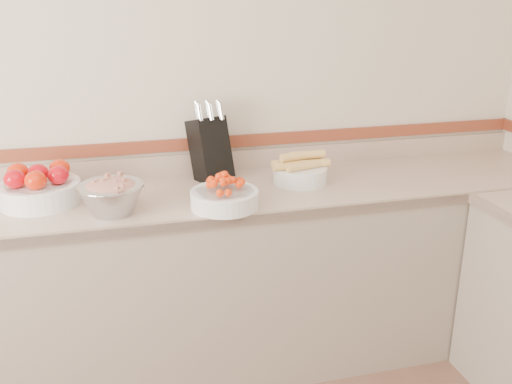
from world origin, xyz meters
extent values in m
plane|color=beige|center=(0.00, 2.00, 1.30)|extent=(4.00, 0.00, 4.00)
cube|color=tan|center=(0.00, 1.68, 0.88)|extent=(4.00, 0.65, 0.04)
cube|color=gray|center=(0.00, 1.68, 0.43)|extent=(4.00, 0.63, 0.86)
cube|color=gray|center=(0.00, 1.36, 0.88)|extent=(4.00, 0.02, 0.04)
cube|color=tan|center=(0.00, 1.99, 0.95)|extent=(4.00, 0.02, 0.10)
cube|color=brown|center=(0.00, 1.99, 1.05)|extent=(4.00, 0.02, 0.06)
cube|color=black|center=(0.26, 1.88, 1.05)|extent=(0.22, 0.24, 0.32)
cylinder|color=silver|center=(0.21, 1.84, 1.24)|extent=(0.03, 0.04, 0.08)
cylinder|color=silver|center=(0.26, 1.84, 1.24)|extent=(0.03, 0.04, 0.08)
cylinder|color=silver|center=(0.31, 1.84, 1.24)|extent=(0.03, 0.04, 0.08)
cylinder|color=silver|center=(0.21, 1.88, 1.24)|extent=(0.03, 0.04, 0.08)
cylinder|color=silver|center=(0.26, 1.88, 1.24)|extent=(0.03, 0.04, 0.08)
cylinder|color=silver|center=(0.31, 1.88, 1.24)|extent=(0.03, 0.04, 0.08)
cylinder|color=silver|center=(0.21, 1.91, 1.24)|extent=(0.03, 0.04, 0.08)
cylinder|color=silver|center=(0.26, 1.91, 1.24)|extent=(0.03, 0.04, 0.08)
cylinder|color=silver|center=(0.31, 1.91, 1.24)|extent=(0.03, 0.04, 0.08)
cylinder|color=white|center=(-0.52, 1.72, 0.95)|extent=(0.34, 0.34, 0.09)
torus|color=white|center=(-0.52, 1.72, 0.99)|extent=(0.35, 0.35, 0.01)
cylinder|color=white|center=(-0.52, 1.72, 0.99)|extent=(0.30, 0.30, 0.01)
ellipsoid|color=red|center=(-0.60, 1.68, 1.03)|extent=(0.09, 0.09, 0.08)
ellipsoid|color=red|center=(-0.52, 1.64, 1.03)|extent=(0.09, 0.09, 0.08)
ellipsoid|color=red|center=(-0.43, 1.69, 1.03)|extent=(0.09, 0.09, 0.08)
ellipsoid|color=red|center=(-0.60, 1.78, 1.03)|extent=(0.09, 0.09, 0.08)
ellipsoid|color=red|center=(-0.52, 1.74, 1.03)|extent=(0.09, 0.09, 0.08)
ellipsoid|color=red|center=(-0.43, 1.79, 1.03)|extent=(0.09, 0.09, 0.08)
cylinder|color=white|center=(0.24, 1.47, 0.94)|extent=(0.29, 0.29, 0.07)
torus|color=white|center=(0.24, 1.47, 0.97)|extent=(0.29, 0.29, 0.01)
cylinder|color=white|center=(0.24, 1.47, 0.97)|extent=(0.25, 0.25, 0.01)
sphere|color=#EF3508|center=(0.21, 1.38, 1.00)|extent=(0.03, 0.03, 0.03)
sphere|color=#EF3508|center=(0.26, 1.40, 1.00)|extent=(0.03, 0.03, 0.03)
sphere|color=#EF3508|center=(0.16, 1.42, 1.00)|extent=(0.03, 0.03, 0.03)
sphere|color=#EF3508|center=(0.25, 1.52, 1.02)|extent=(0.03, 0.03, 0.03)
sphere|color=#EF3508|center=(0.31, 1.44, 1.01)|extent=(0.03, 0.03, 0.03)
sphere|color=#EF3508|center=(0.26, 1.48, 1.03)|extent=(0.03, 0.03, 0.03)
sphere|color=#EF3508|center=(0.18, 1.52, 1.00)|extent=(0.03, 0.03, 0.03)
sphere|color=#EF3508|center=(0.27, 1.56, 1.00)|extent=(0.03, 0.03, 0.03)
sphere|color=#EF3508|center=(0.24, 1.50, 1.03)|extent=(0.03, 0.03, 0.03)
sphere|color=#EF3508|center=(0.19, 1.45, 1.01)|extent=(0.03, 0.03, 0.03)
sphere|color=#EF3508|center=(0.19, 1.48, 1.01)|extent=(0.03, 0.03, 0.03)
sphere|color=#EF3508|center=(0.33, 1.51, 1.00)|extent=(0.03, 0.03, 0.03)
sphere|color=#EF3508|center=(0.23, 1.54, 1.01)|extent=(0.03, 0.03, 0.03)
sphere|color=#EF3508|center=(0.21, 1.45, 1.02)|extent=(0.03, 0.03, 0.03)
sphere|color=#EF3508|center=(0.24, 1.40, 1.01)|extent=(0.03, 0.03, 0.03)
sphere|color=#EF3508|center=(0.23, 1.46, 1.04)|extent=(0.03, 0.03, 0.03)
sphere|color=#EF3508|center=(0.18, 1.46, 1.01)|extent=(0.03, 0.03, 0.03)
sphere|color=#EF3508|center=(0.25, 1.47, 1.04)|extent=(0.03, 0.03, 0.03)
sphere|color=#EF3508|center=(0.17, 1.53, 1.00)|extent=(0.03, 0.03, 0.03)
sphere|color=#EF3508|center=(0.23, 1.48, 1.02)|extent=(0.03, 0.03, 0.03)
sphere|color=#EF3508|center=(0.25, 1.47, 1.03)|extent=(0.03, 0.03, 0.03)
sphere|color=#EF3508|center=(0.34, 1.45, 1.00)|extent=(0.03, 0.03, 0.03)
sphere|color=#EF3508|center=(0.20, 1.56, 1.00)|extent=(0.03, 0.03, 0.03)
sphere|color=#EF3508|center=(0.24, 1.47, 1.04)|extent=(0.03, 0.03, 0.03)
sphere|color=#EF3508|center=(0.25, 1.47, 1.05)|extent=(0.03, 0.03, 0.03)
sphere|color=#EF3508|center=(0.23, 1.47, 1.02)|extent=(0.03, 0.03, 0.03)
sphere|color=#EF3508|center=(0.23, 1.47, 1.03)|extent=(0.03, 0.03, 0.03)
sphere|color=#EF3508|center=(0.14, 1.47, 1.00)|extent=(0.03, 0.03, 0.03)
sphere|color=#EF3508|center=(0.28, 1.50, 1.01)|extent=(0.03, 0.03, 0.03)
sphere|color=#EF3508|center=(0.27, 1.52, 1.02)|extent=(0.03, 0.03, 0.03)
sphere|color=#EF3508|center=(0.24, 1.47, 1.03)|extent=(0.03, 0.03, 0.03)
sphere|color=#EF3508|center=(0.27, 1.56, 1.00)|extent=(0.03, 0.03, 0.03)
sphere|color=#EF3508|center=(0.25, 1.44, 1.03)|extent=(0.03, 0.03, 0.03)
cylinder|color=white|center=(0.66, 1.70, 0.94)|extent=(0.26, 0.26, 0.08)
torus|color=white|center=(0.66, 1.70, 0.97)|extent=(0.26, 0.26, 0.01)
cylinder|color=#F7BF66|center=(0.60, 1.68, 0.99)|extent=(0.17, 0.06, 0.04)
cylinder|color=#F7BF66|center=(0.66, 1.66, 0.99)|extent=(0.18, 0.08, 0.04)
cylinder|color=#F7BF66|center=(0.72, 1.69, 0.99)|extent=(0.17, 0.04, 0.04)
cylinder|color=#F7BF66|center=(0.61, 1.74, 0.99)|extent=(0.18, 0.07, 0.04)
cylinder|color=#F7BF66|center=(0.69, 1.74, 0.99)|extent=(0.17, 0.06, 0.04)
cylinder|color=#F7BF66|center=(0.64, 1.70, 1.03)|extent=(0.18, 0.07, 0.04)
cylinder|color=#F7BF66|center=(0.70, 1.71, 1.03)|extent=(0.17, 0.04, 0.04)
cylinder|color=#B2B2BA|center=(-0.22, 1.52, 0.96)|extent=(0.27, 0.27, 0.12)
torus|color=#B2B2BA|center=(-0.22, 1.52, 1.02)|extent=(0.27, 0.27, 0.01)
ellipsoid|color=#C5165E|center=(-0.22, 1.52, 1.01)|extent=(0.22, 0.22, 0.07)
cube|color=#C5165E|center=(-0.28, 1.53, 1.04)|extent=(0.03, 0.03, 0.02)
cube|color=#B1CA62|center=(-0.23, 1.54, 1.04)|extent=(0.02, 0.02, 0.02)
cube|color=#C5165E|center=(-0.24, 1.52, 1.04)|extent=(0.02, 0.02, 0.02)
cube|color=#B1CA62|center=(-0.16, 1.51, 1.04)|extent=(0.03, 0.03, 0.02)
cube|color=#C5165E|center=(-0.22, 1.51, 1.03)|extent=(0.03, 0.03, 0.02)
cube|color=#B1CA62|center=(-0.23, 1.50, 1.03)|extent=(0.02, 0.02, 0.02)
cube|color=#C5165E|center=(-0.16, 1.50, 1.03)|extent=(0.03, 0.03, 0.02)
cube|color=#B1CA62|center=(-0.18, 1.45, 1.04)|extent=(0.02, 0.02, 0.02)
cube|color=#C5165E|center=(-0.23, 1.59, 1.04)|extent=(0.03, 0.03, 0.02)
cube|color=#B1CA62|center=(-0.20, 1.51, 1.04)|extent=(0.02, 0.02, 0.02)
cube|color=#C5165E|center=(-0.22, 1.52, 1.03)|extent=(0.02, 0.02, 0.02)
cube|color=#B1CA62|center=(-0.22, 1.53, 1.03)|extent=(0.03, 0.03, 0.02)
cube|color=#C5165E|center=(-0.19, 1.44, 1.03)|extent=(0.03, 0.03, 0.02)
cube|color=#B1CA62|center=(-0.17, 1.60, 1.04)|extent=(0.03, 0.03, 0.02)
camera|label=1|loc=(-0.20, -0.75, 1.77)|focal=40.00mm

